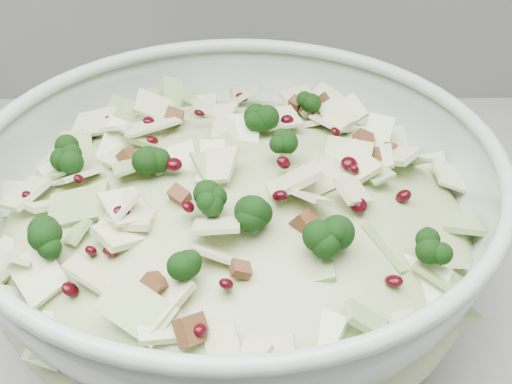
# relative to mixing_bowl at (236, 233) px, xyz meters

# --- Properties ---
(mixing_bowl) EXTENTS (0.51, 0.51, 0.16)m
(mixing_bowl) POSITION_rel_mixing_bowl_xyz_m (0.00, 0.00, 0.00)
(mixing_bowl) COLOR #B2C4B5
(mixing_bowl) RESTS_ON counter
(salad) EXTENTS (0.52, 0.52, 0.16)m
(salad) POSITION_rel_mixing_bowl_xyz_m (0.00, 0.00, 0.03)
(salad) COLOR #A9BA7F
(salad) RESTS_ON mixing_bowl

